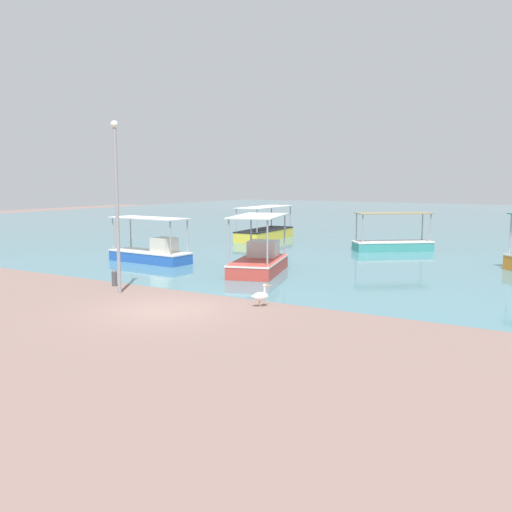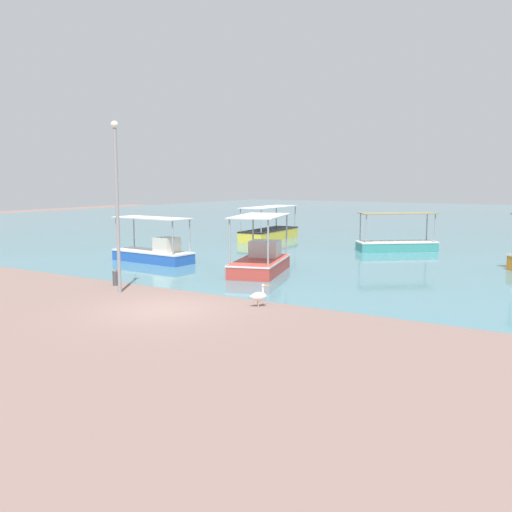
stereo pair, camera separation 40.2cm
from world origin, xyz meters
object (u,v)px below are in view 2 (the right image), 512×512
(fishing_boat_outer, at_px, (261,260))
(lamp_post, at_px, (117,199))
(pelican, at_px, (259,296))
(fishing_boat_near_right, at_px, (269,232))
(fishing_boat_far_right, at_px, (155,252))
(mooring_bollard, at_px, (115,277))
(fishing_boat_far_left, at_px, (397,243))

(fishing_boat_outer, height_order, lamp_post, lamp_post)
(pelican, bearing_deg, fishing_boat_near_right, 119.78)
(fishing_boat_far_right, relative_size, fishing_boat_near_right, 0.77)
(mooring_bollard, bearing_deg, fishing_boat_near_right, 101.53)
(fishing_boat_far_right, height_order, fishing_boat_far_left, fishing_boat_far_right)
(fishing_boat_outer, xyz_separation_m, mooring_bollard, (-3.45, -6.12, -0.24))
(fishing_boat_outer, distance_m, mooring_bollard, 7.03)
(lamp_post, relative_size, mooring_bollard, 9.62)
(pelican, bearing_deg, fishing_boat_far_left, 93.04)
(fishing_boat_far_left, height_order, mooring_bollard, fishing_boat_far_left)
(fishing_boat_near_right, bearing_deg, fishing_boat_outer, -60.82)
(fishing_boat_far_right, xyz_separation_m, fishing_boat_outer, (6.71, 0.04, 0.05))
(fishing_boat_far_right, bearing_deg, fishing_boat_far_left, 50.58)
(pelican, xyz_separation_m, mooring_bollard, (-7.25, 0.21, -0.01))
(mooring_bollard, bearing_deg, fishing_boat_outer, 60.58)
(fishing_boat_near_right, relative_size, mooring_bollard, 9.16)
(mooring_bollard, bearing_deg, fishing_boat_far_left, 70.42)
(fishing_boat_far_left, relative_size, pelican, 5.93)
(fishing_boat_outer, distance_m, pelican, 7.38)
(pelican, height_order, lamp_post, lamp_post)
(fishing_boat_far_right, bearing_deg, fishing_boat_near_right, 92.96)
(fishing_boat_far_left, bearing_deg, pelican, -86.96)
(fishing_boat_outer, xyz_separation_m, lamp_post, (-2.21, -7.08, 3.09))
(fishing_boat_far_right, distance_m, fishing_boat_near_right, 13.31)
(fishing_boat_near_right, xyz_separation_m, pelican, (11.20, -19.58, -0.16))
(pelican, distance_m, mooring_bollard, 7.25)
(fishing_boat_far_left, bearing_deg, fishing_boat_near_right, 170.80)
(fishing_boat_near_right, xyz_separation_m, lamp_post, (5.19, -20.34, 3.16))
(fishing_boat_far_right, height_order, pelican, fishing_boat_far_right)
(fishing_boat_outer, bearing_deg, fishing_boat_near_right, 119.18)
(fishing_boat_far_left, height_order, lamp_post, lamp_post)
(fishing_boat_far_left, relative_size, mooring_bollard, 6.86)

